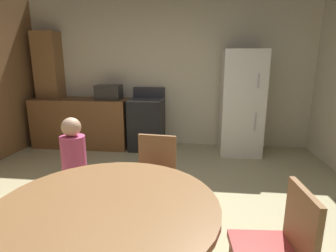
{
  "coord_description": "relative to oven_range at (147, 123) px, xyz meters",
  "views": [
    {
      "loc": [
        0.59,
        -2.18,
        1.57
      ],
      "look_at": [
        0.22,
        0.96,
        0.8
      ],
      "focal_mm": 28.45,
      "sensor_mm": 36.0,
      "label": 1
    }
  ],
  "objects": [
    {
      "name": "ground_plane",
      "position": [
        0.35,
        -2.48,
        -0.47
      ],
      "size": [
        14.0,
        14.0,
        0.0
      ],
      "primitive_type": "plane",
      "color": "tan"
    },
    {
      "name": "wall_back",
      "position": [
        0.35,
        0.4,
        0.88
      ],
      "size": [
        5.52,
        0.12,
        2.7
      ],
      "primitive_type": "cube",
      "color": "beige",
      "rests_on": "ground"
    },
    {
      "name": "kitchen_counter",
      "position": [
        -1.23,
        -0.0,
        -0.02
      ],
      "size": [
        1.77,
        0.6,
        0.9
      ],
      "primitive_type": "cube",
      "color": "brown",
      "rests_on": "ground"
    },
    {
      "name": "pantry_column",
      "position": [
        -1.9,
        0.18,
        0.58
      ],
      "size": [
        0.44,
        0.36,
        2.1
      ],
      "primitive_type": "cube",
      "color": "olive",
      "rests_on": "ground"
    },
    {
      "name": "oven_range",
      "position": [
        0.0,
        0.0,
        0.0
      ],
      "size": [
        0.6,
        0.6,
        1.1
      ],
      "color": "black",
      "rests_on": "ground"
    },
    {
      "name": "refrigerator",
      "position": [
        1.65,
        -0.05,
        0.41
      ],
      "size": [
        0.68,
        0.68,
        1.76
      ],
      "color": "white",
      "rests_on": "ground"
    },
    {
      "name": "microwave",
      "position": [
        -0.69,
        -0.0,
        0.56
      ],
      "size": [
        0.44,
        0.32,
        0.26
      ],
      "primitive_type": "cube",
      "color": "#2D2B28",
      "rests_on": "kitchen_counter"
    },
    {
      "name": "dining_table",
      "position": [
        0.42,
        -3.31,
        0.14
      ],
      "size": [
        1.33,
        1.33,
        0.76
      ],
      "color": "olive",
      "rests_on": "ground"
    },
    {
      "name": "chair_east",
      "position": [
        1.43,
        -3.23,
        0.03
      ],
      "size": [
        0.43,
        0.43,
        0.87
      ],
      "rotation": [
        0.0,
        0.0,
        3.22
      ],
      "color": "olive",
      "rests_on": "ground"
    },
    {
      "name": "chair_north",
      "position": [
        0.53,
        -2.3,
        0.03
      ],
      "size": [
        0.44,
        0.44,
        0.87
      ],
      "rotation": [
        0.0,
        0.0,
        4.6
      ],
      "color": "olive",
      "rests_on": "ground"
    },
    {
      "name": "person_child",
      "position": [
        -0.18,
        -2.49,
        0.11
      ],
      "size": [
        0.31,
        0.31,
        1.09
      ],
      "rotation": [
        0.0,
        0.0,
        5.34
      ],
      "color": "#665B51",
      "rests_on": "ground"
    }
  ]
}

